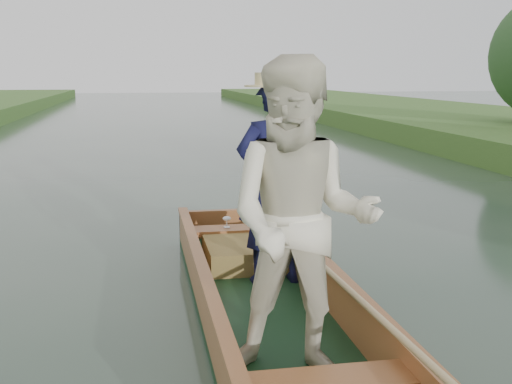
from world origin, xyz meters
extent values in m
plane|color=#283D30|center=(0.00, 0.00, 0.00)|extent=(120.00, 120.00, 0.00)
cube|color=black|center=(0.00, 0.00, 0.04)|extent=(1.10, 5.00, 0.08)
cube|color=#A15E32|center=(-0.51, 0.00, 0.24)|extent=(0.08, 5.00, 0.32)
cube|color=#A15E32|center=(0.51, 0.00, 0.24)|extent=(0.08, 5.00, 0.32)
cube|color=#A15E32|center=(0.00, 2.46, 0.24)|extent=(1.10, 0.08, 0.32)
cube|color=#A15E32|center=(-0.51, 0.00, 0.42)|extent=(0.10, 5.00, 0.04)
cube|color=#A15E32|center=(0.51, 0.00, 0.42)|extent=(0.10, 5.00, 0.04)
cube|color=#A15E32|center=(0.00, 1.90, 0.30)|extent=(0.94, 0.30, 0.05)
cube|color=#A15E32|center=(0.00, -1.60, 0.30)|extent=(0.94, 0.30, 0.05)
imported|color=#101133|center=(0.19, 0.77, 1.00)|extent=(0.68, 0.46, 1.84)
cylinder|color=beige|center=(0.19, 0.77, 1.88)|extent=(0.52, 0.52, 0.12)
imported|color=beige|center=(-0.03, -1.07, 1.07)|extent=(1.15, 1.02, 1.99)
cube|color=#945F30|center=(0.06, 1.37, 0.19)|extent=(0.85, 0.90, 0.22)
sphere|color=#A19355|center=(0.32, 1.27, 0.40)|extent=(0.18, 0.18, 0.18)
sphere|color=#A19355|center=(0.32, 1.26, 0.54)|extent=(0.14, 0.14, 0.14)
sphere|color=#A19355|center=(0.27, 1.26, 0.60)|extent=(0.05, 0.05, 0.05)
sphere|color=#A19355|center=(0.37, 1.26, 0.60)|extent=(0.05, 0.05, 0.05)
sphere|color=#A19355|center=(0.32, 1.20, 0.52)|extent=(0.05, 0.05, 0.05)
sphere|color=#A19355|center=(0.24, 1.25, 0.43)|extent=(0.06, 0.06, 0.06)
sphere|color=#A19355|center=(0.40, 1.25, 0.43)|extent=(0.06, 0.06, 0.06)
sphere|color=#A19355|center=(0.27, 1.24, 0.32)|extent=(0.07, 0.07, 0.07)
sphere|color=#A19355|center=(0.36, 1.24, 0.32)|extent=(0.07, 0.07, 0.07)
cylinder|color=silver|center=(-0.08, 1.90, 0.33)|extent=(0.07, 0.07, 0.01)
cylinder|color=silver|center=(-0.08, 1.90, 0.37)|extent=(0.01, 0.01, 0.08)
ellipsoid|color=silver|center=(-0.08, 1.90, 0.43)|extent=(0.09, 0.09, 0.05)
cylinder|color=tan|center=(0.43, -0.28, 0.46)|extent=(0.04, 4.32, 0.19)
camera|label=1|loc=(-0.97, -4.72, 1.96)|focal=45.00mm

